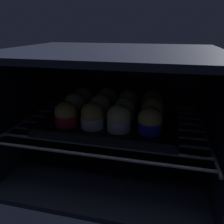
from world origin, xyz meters
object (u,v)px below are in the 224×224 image
object	(u,v)px
muffin_row2_col2	(128,101)
muffin_row0_col2	(119,118)
muffin_row0_col3	(150,121)
muffin_row1_col3	(152,111)
baking_tray	(112,119)
muffin_row2_col1	(107,99)
muffin_row0_col1	(92,116)
muffin_row2_col3	(152,103)
muffin_row1_col0	(75,105)
muffin_row1_col1	(101,107)
muffin_row1_col2	(124,109)
muffin_row0_col0	(66,114)
muffin_row2_col0	(84,98)

from	to	relation	value
muffin_row2_col2	muffin_row0_col2	bearing A→B (deg)	-89.22
muffin_row0_col3	muffin_row2_col2	distance (cm)	17.57
muffin_row0_col2	muffin_row1_col3	world-z (taller)	same
baking_tray	muffin_row2_col1	xyz separation A→B (cm)	(-3.53, 7.30, 3.86)
muffin_row2_col1	muffin_row2_col2	xyz separation A→B (cm)	(7.13, 0.74, -0.35)
muffin_row0_col1	muffin_row0_col3	distance (cm)	15.61
muffin_row0_col2	muffin_row2_col3	distance (cm)	17.76
muffin_row1_col0	muffin_row2_col2	world-z (taller)	muffin_row1_col0
muffin_row1_col1	muffin_row2_col2	xyz separation A→B (cm)	(7.13, 8.08, -0.23)
muffin_row1_col2	muffin_row0_col2	bearing A→B (deg)	-89.74
muffin_row0_col2	muffin_row1_col2	bearing A→B (deg)	90.26
muffin_row1_col3	muffin_row0_col0	bearing A→B (deg)	-160.87
baking_tray	muffin_row2_col0	size ratio (longest dim) A/B	5.26
baking_tray	muffin_row1_col1	xyz separation A→B (cm)	(-3.54, -0.05, 3.74)
muffin_row0_col3	muffin_row2_col1	xyz separation A→B (cm)	(-15.45, 14.74, 0.31)
muffin_row0_col1	muffin_row1_col3	distance (cm)	17.45
muffin_row0_col0	muffin_row2_col0	distance (cm)	15.78
muffin_row1_col1	muffin_row2_col0	distance (cm)	11.36
muffin_row1_col0	muffin_row2_col1	bearing A→B (deg)	42.27
muffin_row1_col2	muffin_row2_col1	distance (cm)	10.45
muffin_row1_col1	muffin_row2_col2	bearing A→B (deg)	48.55
muffin_row1_col2	muffin_row1_col1	bearing A→B (deg)	179.05
muffin_row1_col1	muffin_row1_col2	world-z (taller)	muffin_row1_col1
muffin_row1_col0	baking_tray	bearing A→B (deg)	1.08
muffin_row0_col2	muffin_row1_col2	world-z (taller)	muffin_row0_col2
muffin_row2_col2	muffin_row1_col2	bearing A→B (deg)	-88.72
muffin_row1_col0	muffin_row0_col2	bearing A→B (deg)	-26.48
muffin_row0_col1	muffin_row2_col1	world-z (taller)	muffin_row2_col1
muffin_row1_col3	muffin_row2_col3	size ratio (longest dim) A/B	1.04
muffin_row2_col2	muffin_row1_col1	bearing A→B (deg)	-131.45
muffin_row2_col1	muffin_row0_col2	bearing A→B (deg)	-64.34
muffin_row0_col3	muffin_row2_col2	xyz separation A→B (cm)	(-8.32, 15.48, -0.04)
muffin_row1_col1	muffin_row0_col3	bearing A→B (deg)	-25.59
muffin_row1_col1	muffin_row2_col3	distance (cm)	17.01
muffin_row0_col0	muffin_row0_col1	distance (cm)	7.59
muffin_row0_col0	muffin_row0_col2	world-z (taller)	muffin_row0_col2
muffin_row2_col1	muffin_row2_col2	world-z (taller)	muffin_row2_col1
baking_tray	muffin_row0_col1	distance (cm)	9.44
muffin_row2_col0	muffin_row2_col1	distance (cm)	8.34
muffin_row0_col2	muffin_row2_col0	size ratio (longest dim) A/B	1.01
muffin_row2_col0	muffin_row2_col3	bearing A→B (deg)	0.86
muffin_row0_col0	muffin_row1_col0	world-z (taller)	muffin_row1_col0
muffin_row0_col2	muffin_row1_col2	size ratio (longest dim) A/B	1.07
muffin_row2_col2	muffin_row2_col1	bearing A→B (deg)	-174.11
muffin_row0_col1	muffin_row2_col2	bearing A→B (deg)	65.34
muffin_row2_col3	muffin_row0_col0	bearing A→B (deg)	-144.63
muffin_row1_col2	muffin_row0_col3	bearing A→B (deg)	-41.82
muffin_row0_col0	muffin_row1_col2	bearing A→B (deg)	27.74
muffin_row2_col0	muffin_row2_col1	xyz separation A→B (cm)	(8.32, -0.39, 0.25)
muffin_row1_col2	muffin_row1_col0	bearing A→B (deg)	-179.80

